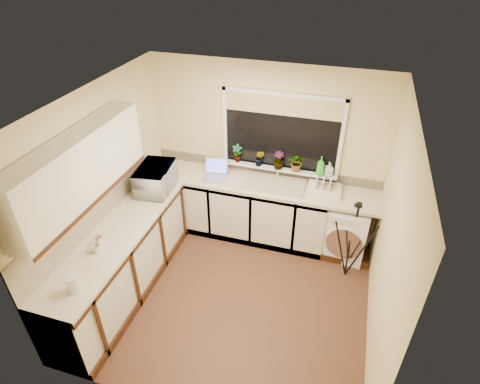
% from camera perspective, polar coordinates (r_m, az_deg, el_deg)
% --- Properties ---
extents(floor, '(3.20, 3.20, 0.00)m').
position_cam_1_polar(floor, '(5.06, -0.89, -14.46)').
color(floor, brown).
rests_on(floor, ground).
extents(ceiling, '(3.20, 3.20, 0.00)m').
position_cam_1_polar(ceiling, '(3.62, -1.24, 12.36)').
color(ceiling, white).
rests_on(ceiling, ground).
extents(wall_back, '(3.20, 0.00, 3.20)m').
position_cam_1_polar(wall_back, '(5.45, 3.78, 5.83)').
color(wall_back, beige).
rests_on(wall_back, ground).
extents(wall_front, '(3.20, 0.00, 3.20)m').
position_cam_1_polar(wall_front, '(3.24, -9.58, -18.79)').
color(wall_front, beige).
rests_on(wall_front, ground).
extents(wall_left, '(0.00, 3.00, 3.00)m').
position_cam_1_polar(wall_left, '(4.87, -19.27, 0.15)').
color(wall_left, beige).
rests_on(wall_left, ground).
extents(wall_right, '(0.00, 3.00, 3.00)m').
position_cam_1_polar(wall_right, '(4.13, 20.81, -6.97)').
color(wall_right, beige).
rests_on(wall_right, ground).
extents(base_cabinet_back, '(2.55, 0.60, 0.86)m').
position_cam_1_polar(base_cabinet_back, '(5.69, -0.41, -2.16)').
color(base_cabinet_back, silver).
rests_on(base_cabinet_back, floor).
extents(base_cabinet_left, '(0.54, 2.40, 0.86)m').
position_cam_1_polar(base_cabinet_left, '(5.01, -16.57, -9.84)').
color(base_cabinet_left, silver).
rests_on(base_cabinet_left, floor).
extents(worktop_back, '(3.20, 0.60, 0.04)m').
position_cam_1_polar(worktop_back, '(5.37, 2.89, 1.15)').
color(worktop_back, beige).
rests_on(worktop_back, base_cabinet_back).
extents(worktop_left, '(0.60, 2.40, 0.04)m').
position_cam_1_polar(worktop_left, '(4.72, -17.44, -5.86)').
color(worktop_left, beige).
rests_on(worktop_left, base_cabinet_left).
extents(upper_cabinet, '(0.28, 1.90, 0.70)m').
position_cam_1_polar(upper_cabinet, '(4.20, -22.20, 3.08)').
color(upper_cabinet, silver).
rests_on(upper_cabinet, wall_left).
extents(splashback_left, '(0.02, 2.40, 0.45)m').
position_cam_1_polar(splashback_left, '(4.73, -20.88, -2.81)').
color(splashback_left, beige).
rests_on(splashback_left, wall_left).
extents(splashback_back, '(3.20, 0.02, 0.14)m').
position_cam_1_polar(splashback_back, '(5.56, 3.65, 3.46)').
color(splashback_back, beige).
rests_on(splashback_back, wall_back).
extents(window_glass, '(1.50, 0.02, 1.00)m').
position_cam_1_polar(window_glass, '(5.26, 6.01, 8.58)').
color(window_glass, black).
rests_on(window_glass, wall_back).
extents(window_blind, '(1.50, 0.02, 0.25)m').
position_cam_1_polar(window_blind, '(5.09, 6.21, 12.29)').
color(window_blind, tan).
rests_on(window_blind, wall_back).
extents(windowsill, '(1.60, 0.14, 0.03)m').
position_cam_1_polar(windowsill, '(5.45, 5.58, 3.44)').
color(windowsill, white).
rests_on(windowsill, wall_back).
extents(sink, '(0.82, 0.46, 0.03)m').
position_cam_1_polar(sink, '(5.32, 4.99, 1.11)').
color(sink, tan).
rests_on(sink, worktop_back).
extents(faucet, '(0.03, 0.03, 0.24)m').
position_cam_1_polar(faucet, '(5.41, 5.46, 3.05)').
color(faucet, silver).
rests_on(faucet, worktop_back).
extents(washing_machine, '(0.61, 0.60, 0.80)m').
position_cam_1_polar(washing_machine, '(5.53, 15.04, -5.16)').
color(washing_machine, white).
rests_on(washing_machine, floor).
extents(laptop, '(0.37, 0.37, 0.23)m').
position_cam_1_polar(laptop, '(5.48, -3.57, 2.83)').
color(laptop, '#9D9CA4').
rests_on(laptop, worktop_back).
extents(kettle, '(0.17, 0.17, 0.23)m').
position_cam_1_polar(kettle, '(5.14, -12.50, 0.40)').
color(kettle, silver).
rests_on(kettle, worktop_left).
extents(dish_rack, '(0.44, 0.33, 0.07)m').
position_cam_1_polar(dish_rack, '(5.27, 12.08, 0.33)').
color(dish_rack, silver).
rests_on(dish_rack, worktop_back).
extents(tripod, '(0.74, 0.74, 1.14)m').
position_cam_1_polar(tripod, '(5.08, 15.85, -6.85)').
color(tripod, black).
rests_on(tripod, floor).
extents(glass_jug, '(0.12, 0.12, 0.18)m').
position_cam_1_polar(glass_jug, '(4.12, -22.90, -12.09)').
color(glass_jug, silver).
rests_on(glass_jug, worktop_left).
extents(steel_jar, '(0.08, 0.08, 0.11)m').
position_cam_1_polar(steel_jar, '(4.57, -19.75, -6.70)').
color(steel_jar, white).
rests_on(steel_jar, worktop_left).
extents(microwave, '(0.49, 0.65, 0.34)m').
position_cam_1_polar(microwave, '(5.24, -12.08, 1.92)').
color(microwave, white).
rests_on(microwave, worktop_left).
extents(plant_a, '(0.15, 0.11, 0.27)m').
position_cam_1_polar(plant_a, '(5.49, -0.41, 5.62)').
color(plant_a, '#999999').
rests_on(plant_a, windowsill).
extents(plant_b, '(0.15, 0.13, 0.24)m').
position_cam_1_polar(plant_b, '(5.40, 2.85, 4.93)').
color(plant_b, '#999999').
rests_on(plant_b, windowsill).
extents(plant_c, '(0.18, 0.18, 0.25)m').
position_cam_1_polar(plant_c, '(5.35, 5.62, 4.60)').
color(plant_c, '#999999').
rests_on(plant_c, windowsill).
extents(plant_d, '(0.26, 0.23, 0.25)m').
position_cam_1_polar(plant_d, '(5.33, 8.27, 4.27)').
color(plant_d, '#999999').
rests_on(plant_d, windowsill).
extents(soap_bottle_green, '(0.11, 0.11, 0.27)m').
position_cam_1_polar(soap_bottle_green, '(5.28, 11.59, 3.69)').
color(soap_bottle_green, green).
rests_on(soap_bottle_green, windowsill).
extents(soap_bottle_clear, '(0.12, 0.12, 0.20)m').
position_cam_1_polar(soap_bottle_clear, '(5.30, 12.73, 3.24)').
color(soap_bottle_clear, '#999999').
rests_on(soap_bottle_clear, windowsill).
extents(cup_back, '(0.15, 0.15, 0.10)m').
position_cam_1_polar(cup_back, '(5.32, 13.82, 0.64)').
color(cup_back, beige).
rests_on(cup_back, worktop_back).
extents(cup_left, '(0.10, 0.10, 0.09)m').
position_cam_1_polar(cup_left, '(4.49, -20.11, -7.71)').
color(cup_left, beige).
rests_on(cup_left, worktop_left).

